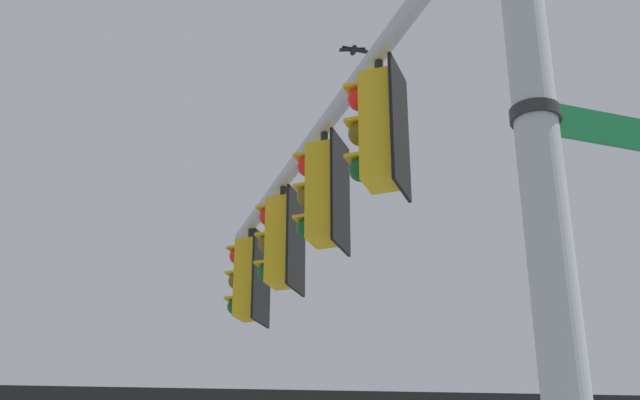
{
  "coord_description": "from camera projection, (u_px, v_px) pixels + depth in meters",
  "views": [
    {
      "loc": [
        -4.8,
        -0.38,
        1.83
      ],
      "look_at": [
        3.03,
        2.49,
        5.43
      ],
      "focal_mm": 49.23,
      "sensor_mm": 36.0,
      "label": 1
    }
  ],
  "objects": [
    {
      "name": "mast_arm",
      "position": [
        329.0,
        120.0,
        9.17
      ],
      "size": [
        5.76,
        4.77,
        0.17
      ],
      "primitive_type": "cylinder",
      "rotation": [
        0.0,
        1.57,
        0.69
      ],
      "color": "#ADB2B7"
    },
    {
      "name": "signal_pole",
      "position": [
        553.0,
        272.0,
        4.87
      ],
      "size": [
        0.27,
        0.27,
        6.78
      ],
      "primitive_type": "cylinder",
      "color": "#ADB2B7",
      "rests_on": "ground"
    },
    {
      "name": "traffic_light_mid_inner",
      "position": [
        323.0,
        194.0,
        8.97
      ],
      "size": [
        0.54,
        0.49,
        1.31
      ],
      "color": "black"
    },
    {
      "name": "street_name_sign",
      "position": [
        584.0,
        125.0,
        5.37
      ],
      "size": [
        0.95,
        1.12,
        0.22
      ],
      "color": "#147238"
    },
    {
      "name": "traffic_light_arm_end",
      "position": [
        248.0,
        279.0,
        11.54
      ],
      "size": [
        0.54,
        0.49,
        1.31
      ],
      "color": "black"
    },
    {
      "name": "traffic_light_nearest_pole",
      "position": [
        378.0,
        130.0,
        7.69
      ],
      "size": [
        0.54,
        0.49,
        1.31
      ],
      "color": "black"
    },
    {
      "name": "bird_flying",
      "position": [
        354.0,
        50.0,
        13.63
      ],
      "size": [
        0.29,
        0.43,
        0.09
      ],
      "color": "black"
    },
    {
      "name": "traffic_light_mid_outer",
      "position": [
        281.0,
        242.0,
        10.26
      ],
      "size": [
        0.54,
        0.49,
        1.31
      ],
      "color": "black"
    }
  ]
}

